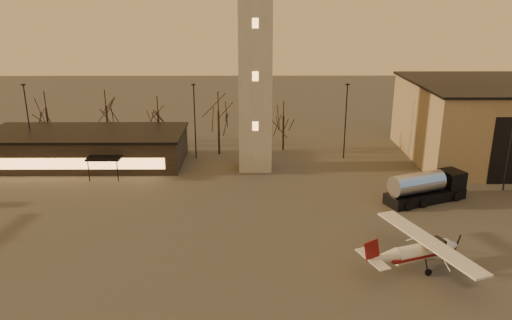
{
  "coord_description": "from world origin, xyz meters",
  "views": [
    {
      "loc": [
        -0.27,
        -30.42,
        20.68
      ],
      "look_at": [
        -0.01,
        13.0,
        6.57
      ],
      "focal_mm": 35.0,
      "sensor_mm": 36.0,
      "label": 1
    }
  ],
  "objects_px": {
    "control_tower": "(255,37)",
    "cessna_front": "(423,254)",
    "terminal": "(87,148)",
    "fuel_truck": "(425,190)"
  },
  "relations": [
    {
      "from": "control_tower",
      "to": "cessna_front",
      "type": "height_order",
      "value": "control_tower"
    },
    {
      "from": "terminal",
      "to": "fuel_truck",
      "type": "distance_m",
      "value": 42.13
    },
    {
      "from": "terminal",
      "to": "fuel_truck",
      "type": "height_order",
      "value": "terminal"
    },
    {
      "from": "control_tower",
      "to": "fuel_truck",
      "type": "xyz_separation_m",
      "value": [
        18.03,
        -11.14,
        -15.0
      ]
    },
    {
      "from": "terminal",
      "to": "cessna_front",
      "type": "distance_m",
      "value": 44.34
    },
    {
      "from": "terminal",
      "to": "control_tower",
      "type": "bearing_deg",
      "value": -5.15
    },
    {
      "from": "cessna_front",
      "to": "terminal",
      "type": "bearing_deg",
      "value": 122.76
    },
    {
      "from": "control_tower",
      "to": "terminal",
      "type": "distance_m",
      "value": 26.24
    },
    {
      "from": "cessna_front",
      "to": "fuel_truck",
      "type": "distance_m",
      "value": 14.38
    },
    {
      "from": "fuel_truck",
      "to": "cessna_front",
      "type": "bearing_deg",
      "value": -131.4
    }
  ]
}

